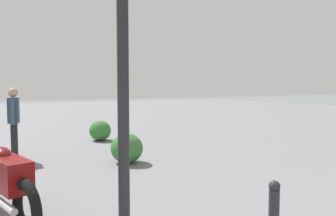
{
  "coord_description": "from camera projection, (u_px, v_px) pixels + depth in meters",
  "views": [
    {
      "loc": [
        -0.36,
        2.09,
        1.74
      ],
      "look_at": [
        10.05,
        -3.88,
        0.95
      ],
      "focal_mm": 35.0,
      "sensor_mm": 36.0,
      "label": 1
    }
  ],
  "objects": [
    {
      "name": "pedestrian",
      "position": [
        14.0,
        118.0,
        7.76
      ],
      "size": [
        0.61,
        0.3,
        1.71
      ],
      "color": "black",
      "rests_on": "ground"
    },
    {
      "name": "motorcycle",
      "position": [
        5.0,
        180.0,
        4.35
      ],
      "size": [
        2.13,
        0.65,
        1.06
      ],
      "color": "black",
      "rests_on": "ground"
    },
    {
      "name": "shrub_low",
      "position": [
        127.0,
        148.0,
        7.44
      ],
      "size": [
        0.8,
        0.72,
        0.68
      ],
      "color": "#387533",
      "rests_on": "ground"
    },
    {
      "name": "shrub_round",
      "position": [
        100.0,
        131.0,
        10.52
      ],
      "size": [
        0.76,
        0.68,
        0.65
      ],
      "color": "#387533",
      "rests_on": "ground"
    },
    {
      "name": "bollard_mid",
      "position": [
        274.0,
        209.0,
        3.69
      ],
      "size": [
        0.13,
        0.13,
        0.69
      ],
      "color": "#232328",
      "rests_on": "ground"
    }
  ]
}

